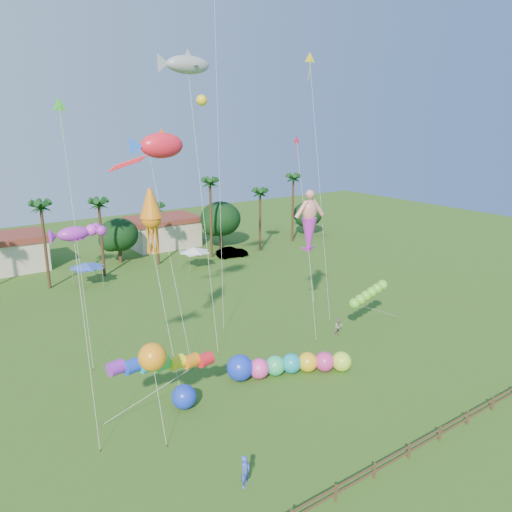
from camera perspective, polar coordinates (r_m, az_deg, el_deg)
ground at (r=36.76m, az=9.38°, el=-17.18°), size 160.00×160.00×0.00m
tree_line at (r=72.26m, az=-13.25°, el=2.69°), size 69.46×8.91×11.00m
buildings_row at (r=76.31m, az=-19.47°, el=1.13°), size 35.00×7.00×4.00m
tent_row at (r=62.62m, az=-18.63°, el=-1.10°), size 31.00×4.00×0.60m
fence at (r=33.20m, az=17.12°, el=-20.40°), size 36.12×0.12×1.00m
car_b at (r=73.28m, az=-2.74°, el=0.43°), size 4.74×2.34×1.49m
spectator_a at (r=29.89m, az=-1.23°, el=-23.38°), size 0.82×0.71×1.90m
spectator_b at (r=47.81m, az=9.41°, el=-7.97°), size 1.00×0.88×1.74m
caterpillar_inflatable at (r=40.47m, az=3.32°, el=-12.31°), size 9.70×5.62×2.07m
blue_ball at (r=36.65m, az=-8.23°, el=-15.63°), size 1.75×1.75×1.75m
rainbow_tube at (r=35.20m, az=-8.39°, el=-12.37°), size 8.89×2.04×3.85m
green_worm at (r=47.14m, az=11.17°, el=-5.35°), size 9.98×1.13×3.81m
orange_ball_kite at (r=32.07m, az=-11.75°, el=-11.23°), size 2.07×2.67×6.36m
merman_kite at (r=46.77m, az=6.08°, el=3.44°), size 3.02×4.43×12.90m
fish_kite at (r=41.17m, az=-10.71°, el=12.30°), size 5.65×6.37×18.75m
shark_kite at (r=46.34m, az=-7.78°, el=20.83°), size 5.64×8.21×25.13m
squid_kite at (r=38.37m, az=-11.88°, el=4.16°), size 2.13×4.97×14.81m
lobster_kite at (r=31.89m, az=-20.13°, el=2.39°), size 3.45×4.38×13.65m
delta_kite_red at (r=55.68m, az=4.72°, el=12.57°), size 1.20×4.65×17.92m
delta_kite_yellow at (r=50.28m, az=6.23°, el=20.85°), size 1.20×4.51×25.69m
delta_kite_green at (r=41.99m, az=-21.50°, el=15.22°), size 1.31×3.58×21.24m
delta_kite_blue at (r=49.25m, az=-4.78°, el=26.78°), size 2.33×3.83×31.15m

